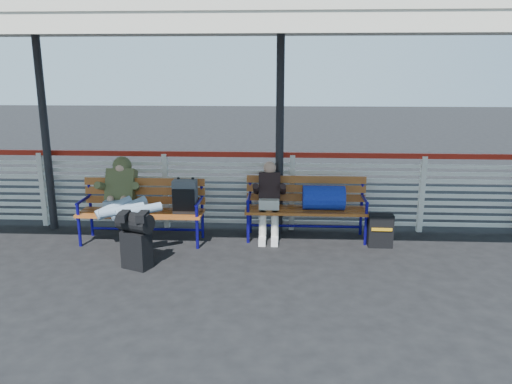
# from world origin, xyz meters

# --- Properties ---
(ground) EXTENTS (60.00, 60.00, 0.00)m
(ground) POSITION_xyz_m (0.00, 0.00, 0.00)
(ground) COLOR black
(ground) RESTS_ON ground
(fence) EXTENTS (12.08, 0.08, 1.24)m
(fence) POSITION_xyz_m (0.00, 1.90, 0.66)
(fence) COLOR silver
(fence) RESTS_ON ground
(canopy) EXTENTS (12.60, 3.60, 3.16)m
(canopy) POSITION_xyz_m (-0.00, 0.87, 3.04)
(canopy) COLOR silver
(canopy) RESTS_ON ground
(luggage_stack) EXTENTS (0.50, 0.40, 0.73)m
(luggage_stack) POSITION_xyz_m (0.01, 0.19, 0.40)
(luggage_stack) COLOR black
(luggage_stack) RESTS_ON ground
(bench_left) EXTENTS (1.80, 0.56, 0.94)m
(bench_left) POSITION_xyz_m (0.02, 1.22, 0.60)
(bench_left) COLOR #AF6721
(bench_left) RESTS_ON ground
(bench_right) EXTENTS (1.80, 0.56, 0.92)m
(bench_right) POSITION_xyz_m (2.34, 1.48, 0.60)
(bench_right) COLOR #AF6721
(bench_right) RESTS_ON ground
(traveler_man) EXTENTS (0.94, 1.64, 0.77)m
(traveler_man) POSITION_xyz_m (-0.34, 0.88, 0.67)
(traveler_man) COLOR #7F93AB
(traveler_man) RESTS_ON ground
(companion_person) EXTENTS (0.32, 0.66, 1.15)m
(companion_person) POSITION_xyz_m (1.66, 1.47, 0.60)
(companion_person) COLOR beige
(companion_person) RESTS_ON ground
(suitcase_side) EXTENTS (0.35, 0.21, 0.48)m
(suitcase_side) POSITION_xyz_m (3.26, 1.18, 0.24)
(suitcase_side) COLOR black
(suitcase_side) RESTS_ON ground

